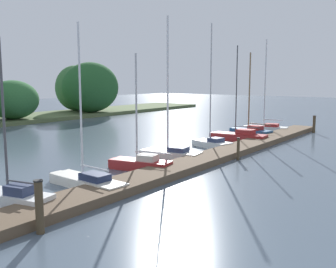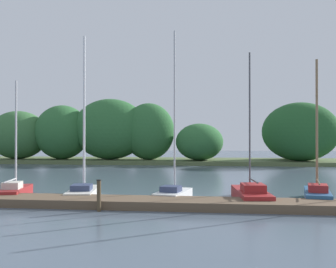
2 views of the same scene
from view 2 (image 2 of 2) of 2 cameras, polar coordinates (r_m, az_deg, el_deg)
The scene contains 8 objects.
dock_pier at distance 16.53m, azimuth -7.56°, elevation -9.96°, with size 29.56×1.80×0.35m.
far_shore at distance 42.61m, azimuth -2.70°, elevation -0.39°, with size 66.57×8.78×7.12m.
sailboat_2 at distance 20.08m, azimuth -21.68°, elevation -7.71°, with size 1.66×3.31×5.64m.
sailboat_3 at distance 19.24m, azimuth -12.38°, elevation -7.88°, with size 1.73×3.70×7.83m.
sailboat_4 at distance 18.17m, azimuth 0.85°, elevation -8.45°, with size 1.67×2.94×7.91m.
sailboat_5 at distance 17.98m, azimuth 12.11°, elevation -8.61°, with size 1.60×4.25×6.77m.
sailboat_6 at distance 18.91m, azimuth 21.19°, elevation -8.05°, with size 1.71×3.69×6.47m.
mooring_piling_1 at distance 15.51m, azimuth -10.18°, elevation -8.90°, with size 0.19×0.19×1.24m.
Camera 2 is at (4.03, -1.63, 2.92)m, focal length 41.24 mm.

